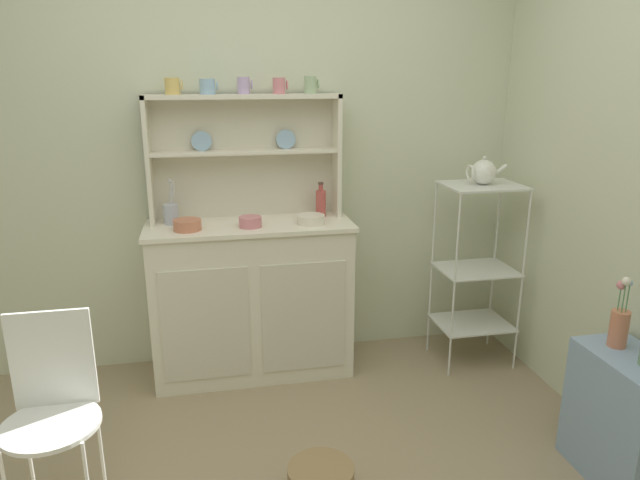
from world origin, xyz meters
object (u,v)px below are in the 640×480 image
object	(u,v)px
bakers_rack	(477,258)
flower_vase	(619,323)
wire_chair	(52,401)
hutch_cabinet	(252,297)
cup_gold_0	(173,86)
porcelain_teapot	(483,172)
bowl_mixing_large	(187,225)
utensil_jar	(171,213)
side_shelf_blue	(626,420)
jam_bottle	(321,202)
hutch_shelf_unit	(244,147)

from	to	relation	value
bakers_rack	flower_vase	xyz separation A→B (m)	(0.15, -1.02, 0.03)
bakers_rack	wire_chair	world-z (taller)	bakers_rack
hutch_cabinet	cup_gold_0	bearing A→B (deg)	161.61
wire_chair	porcelain_teapot	bearing A→B (deg)	30.37
bowl_mixing_large	utensil_jar	world-z (taller)	utensil_jar
bakers_rack	wire_chair	xyz separation A→B (m)	(-2.16, -0.90, -0.14)
side_shelf_blue	utensil_jar	distance (m)	2.42
bakers_rack	utensil_jar	size ratio (longest dim) A/B	4.41
bakers_rack	flower_vase	distance (m)	1.04
side_shelf_blue	jam_bottle	xyz separation A→B (m)	(-1.04, 1.36, 0.70)
cup_gold_0	bowl_mixing_large	xyz separation A→B (m)	(0.03, -0.20, -0.71)
hutch_cabinet	porcelain_teapot	bearing A→B (deg)	-5.74
hutch_cabinet	bakers_rack	xyz separation A→B (m)	(1.32, -0.13, 0.19)
hutch_shelf_unit	cup_gold_0	distance (m)	0.50
porcelain_teapot	flower_vase	world-z (taller)	porcelain_teapot
bakers_rack	utensil_jar	bearing A→B (deg)	173.08
bowl_mixing_large	flower_vase	bearing A→B (deg)	-31.08
hutch_cabinet	porcelain_teapot	size ratio (longest dim) A/B	4.94
jam_bottle	bowl_mixing_large	bearing A→B (deg)	-168.08
bakers_rack	utensil_jar	xyz separation A→B (m)	(-1.74, 0.21, 0.31)
cup_gold_0	flower_vase	size ratio (longest dim) A/B	0.29
hutch_shelf_unit	bakers_rack	xyz separation A→B (m)	(1.32, -0.30, -0.65)
flower_vase	wire_chair	bearing A→B (deg)	176.83
bowl_mixing_large	utensil_jar	xyz separation A→B (m)	(-0.09, 0.15, 0.03)
jam_bottle	utensil_jar	size ratio (longest dim) A/B	0.80
hutch_cabinet	utensil_jar	bearing A→B (deg)	169.41
hutch_cabinet	cup_gold_0	world-z (taller)	cup_gold_0
hutch_cabinet	utensil_jar	distance (m)	0.66
hutch_cabinet	porcelain_teapot	distance (m)	1.50
bakers_rack	jam_bottle	xyz separation A→B (m)	(-0.89, 0.22, 0.33)
hutch_cabinet	side_shelf_blue	bearing A→B (deg)	-41.08
side_shelf_blue	jam_bottle	world-z (taller)	jam_bottle
flower_vase	porcelain_teapot	bearing A→B (deg)	98.23
bakers_rack	cup_gold_0	distance (m)	1.97
side_shelf_blue	porcelain_teapot	xyz separation A→B (m)	(-0.15, 1.14, 0.88)
utensil_jar	wire_chair	bearing A→B (deg)	-110.69
bowl_mixing_large	jam_bottle	bearing A→B (deg)	11.92
jam_bottle	hutch_shelf_unit	bearing A→B (deg)	169.52
cup_gold_0	flower_vase	world-z (taller)	cup_gold_0
utensil_jar	hutch_shelf_unit	bearing A→B (deg)	11.45
side_shelf_blue	cup_gold_0	xyz separation A→B (m)	(-1.83, 1.40, 1.35)
side_shelf_blue	cup_gold_0	size ratio (longest dim) A/B	6.26
side_shelf_blue	bowl_mixing_large	distance (m)	2.26
bakers_rack	bowl_mixing_large	distance (m)	1.67
utensil_jar	porcelain_teapot	xyz separation A→B (m)	(1.74, -0.21, 0.21)
side_shelf_blue	bowl_mixing_large	bearing A→B (deg)	146.21
side_shelf_blue	porcelain_teapot	distance (m)	1.45
utensil_jar	side_shelf_blue	bearing A→B (deg)	-35.69
side_shelf_blue	wire_chair	size ratio (longest dim) A/B	0.68
wire_chair	bowl_mixing_large	xyz separation A→B (m)	(0.51, 0.96, 0.41)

